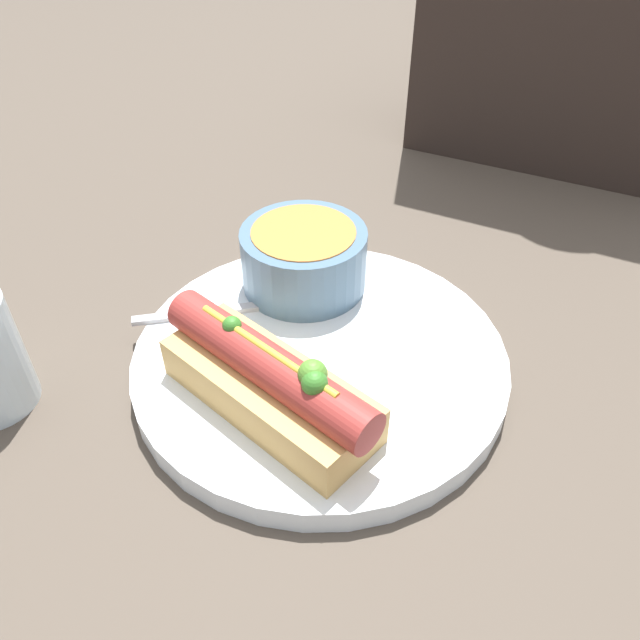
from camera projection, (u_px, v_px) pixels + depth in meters
The scene contains 5 objects.
ground_plane at pixel (320, 368), 0.47m from camera, with size 4.00×4.00×0.00m, color #4C4238.
dinner_plate at pixel (320, 359), 0.46m from camera, with size 0.27×0.27×0.02m.
hot_dog at pixel (269, 381), 0.40m from camera, with size 0.17×0.10×0.06m.
soup_bowl at pixel (304, 256), 0.50m from camera, with size 0.10×0.10×0.05m.
spoon at pixel (279, 301), 0.49m from camera, with size 0.14×0.11×0.01m.
Camera 1 is at (0.15, -0.30, 0.33)m, focal length 35.00 mm.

